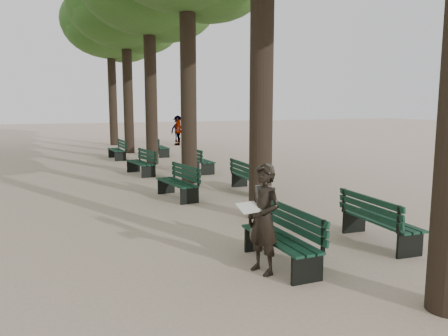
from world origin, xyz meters
name	(u,v)px	position (x,y,z in m)	size (l,w,h in m)	color
ground	(265,273)	(0.00, 0.00, 0.00)	(120.00, 120.00, 0.00)	#C9AE98
tree_central_4	(125,6)	(1.50, 18.00, 7.65)	(6.00, 6.00, 9.95)	#33261C
tree_central_5	(110,23)	(1.50, 23.00, 7.65)	(6.00, 6.00, 9.95)	#33261C
bench_left_0	(280,249)	(0.37, 0.18, 0.27)	(0.60, 1.81, 0.92)	black
bench_left_1	(177,189)	(0.37, 5.73, 0.27)	(0.78, 1.86, 0.92)	black
bench_left_2	(141,167)	(0.37, 10.27, 0.27)	(0.81, 1.86, 0.92)	black
bench_left_3	(117,153)	(0.37, 15.38, 0.27)	(0.63, 1.82, 0.92)	black
bench_right_0	(380,230)	(2.63, 0.41, 0.27)	(0.71, 1.84, 0.92)	black
bench_right_1	(249,182)	(2.63, 5.82, 0.27)	(0.70, 1.84, 0.92)	black
bench_right_2	(200,165)	(2.63, 10.01, 0.27)	(0.60, 1.81, 0.92)	black
bench_right_3	(161,151)	(2.63, 15.83, 0.27)	(0.63, 1.82, 0.92)	black
man_with_map	(263,219)	(-0.03, 0.02, 0.85)	(0.69, 0.74, 1.69)	black
pedestrian_c	(178,130)	(5.27, 21.27, 0.96)	(1.12, 0.38, 1.91)	#262628
pedestrian_b	(178,129)	(5.94, 23.43, 0.91)	(1.17, 0.36, 1.82)	#262628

